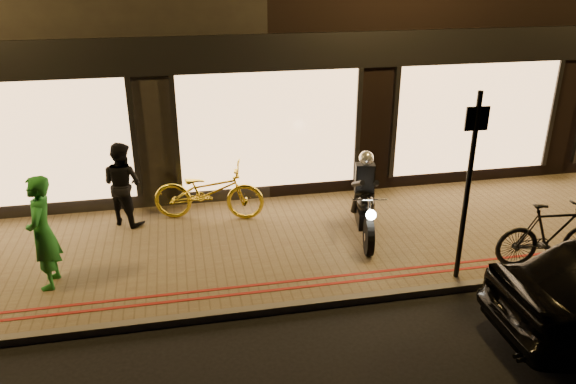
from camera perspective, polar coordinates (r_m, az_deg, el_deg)
The scene contains 10 objects.
ground at distance 8.54m, azimuth 2.83°, elevation -11.82°, with size 90.00×90.00×0.00m, color black.
sidewalk at distance 10.17m, azimuth 0.08°, elevation -5.25°, with size 50.00×4.00×0.12m, color #726346.
kerb_stone at distance 8.55m, azimuth 2.76°, elevation -11.31°, with size 50.00×0.14×0.12m, color #59544C.
red_kerb_lines at distance 8.92m, azimuth 1.97°, elevation -9.21°, with size 50.00×0.26×0.01m.
motorcycle at distance 10.16m, azimuth 7.79°, elevation -1.29°, with size 0.70×1.92×1.59m.
sign_post at distance 8.76m, azimuth 17.90°, elevation 1.27°, with size 0.35×0.08×3.00m.
bicycle_gold at distance 10.88m, azimuth -8.06°, elevation 0.04°, with size 0.74×2.12×1.11m, color gold.
bicycle_dark at distance 10.09m, azimuth 25.21°, elevation -3.95°, with size 0.52×1.85×1.11m, color black.
person_green at distance 9.21m, azimuth -23.68°, elevation -3.81°, with size 0.66×0.43×1.80m, color #1F7528.
person_dark at distance 10.93m, azimuth -16.47°, elevation 0.82°, with size 0.78×0.61×1.61m, color black.
Camera 1 is at (-1.80, -6.78, 4.87)m, focal length 35.00 mm.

